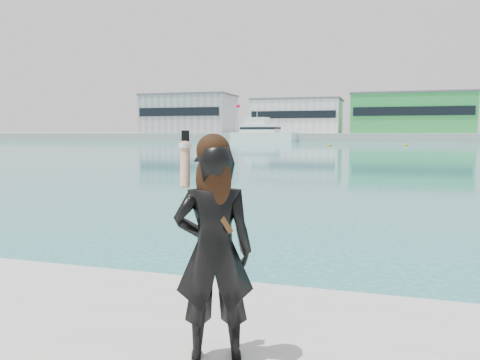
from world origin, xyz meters
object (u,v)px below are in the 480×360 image
object	(u,v)px
motor_yacht	(262,132)
buoy_near	(406,146)
buoy_far	(330,146)
woman	(214,245)

from	to	relation	value
motor_yacht	buoy_near	bearing A→B (deg)	-29.45
buoy_far	woman	world-z (taller)	woman
buoy_far	woman	xyz separation A→B (m)	(7.22, -78.88, 1.70)
buoy_near	woman	xyz separation A→B (m)	(-5.48, -83.04, 1.70)
buoy_far	buoy_near	bearing A→B (deg)	18.11
woman	buoy_far	bearing A→B (deg)	-104.51
buoy_far	woman	bearing A→B (deg)	-84.77
motor_yacht	buoy_far	world-z (taller)	motor_yacht
motor_yacht	woman	size ratio (longest dim) A/B	9.82
motor_yacht	buoy_far	bearing A→B (deg)	-46.81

